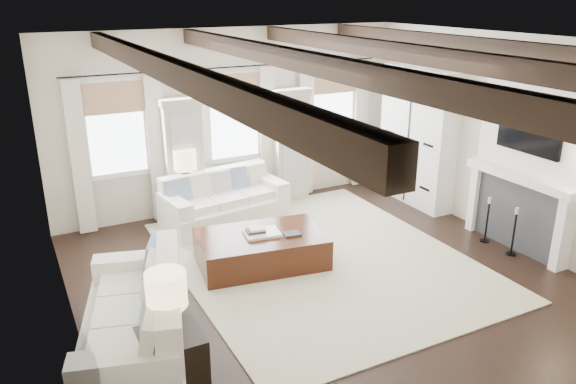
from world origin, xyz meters
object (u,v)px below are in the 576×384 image
sofa_left (140,323)px  side_table_back (188,205)px  side_table_front (172,360)px  ottoman (261,249)px  sofa_back (223,203)px

sofa_left → side_table_back: 3.77m
side_table_front → side_table_back: 4.31m
ottoman → side_table_front: side_table_front is taller
sofa_left → side_table_front: bearing=-76.2°
ottoman → side_table_front: (-1.91, -2.03, 0.07)m
ottoman → side_table_front: 2.79m
sofa_left → side_table_back: size_ratio=3.94×
sofa_back → ottoman: 1.73m
side_table_back → sofa_left: bearing=-115.4°
sofa_back → side_table_front: sofa_back is taller
ottoman → side_table_back: (-0.45, 2.02, 0.08)m
side_table_front → side_table_back: (1.46, 4.05, 0.02)m
sofa_back → sofa_left: (-2.15, -3.10, 0.04)m
sofa_back → sofa_left: bearing=-124.7°
sofa_back → side_table_front: (-1.99, -3.75, -0.06)m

